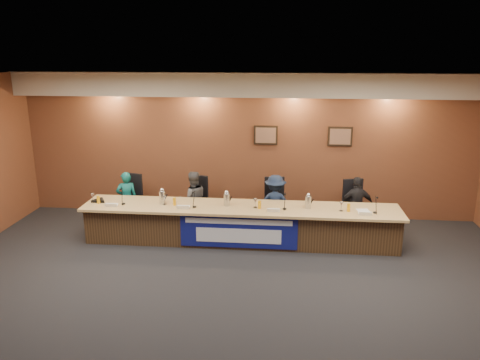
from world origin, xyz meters
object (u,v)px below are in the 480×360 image
at_px(panelist_b, 193,200).
at_px(carafe_left, 162,198).
at_px(office_chair_b, 194,205).
at_px(speakerphone, 99,200).
at_px(office_chair_c, 275,207).
at_px(office_chair_a, 129,202).
at_px(carafe_mid, 227,200).
at_px(panelist_c, 275,203).
at_px(panelist_d, 357,206).
at_px(panelist_a, 127,199).
at_px(office_chair_d, 355,210).
at_px(carafe_right, 308,202).
at_px(banner, 238,232).
at_px(dais_body, 241,225).

height_order(panelist_b, carafe_left, panelist_b).
height_order(office_chair_b, speakerphone, speakerphone).
xyz_separation_m(office_chair_c, speakerphone, (-3.46, -0.79, 0.30)).
xyz_separation_m(panelist_b, carafe_left, (-0.46, -0.70, 0.26)).
distance_m(office_chair_b, speakerphone, 1.94).
bearing_deg(office_chair_a, carafe_mid, -2.83).
bearing_deg(office_chair_b, panelist_c, 17.73).
xyz_separation_m(panelist_d, office_chair_c, (-1.65, 0.10, -0.12)).
height_order(panelist_a, office_chair_b, panelist_a).
bearing_deg(office_chair_d, office_chair_a, 166.37).
height_order(office_chair_d, carafe_mid, carafe_mid).
xyz_separation_m(panelist_a, carafe_right, (3.78, -0.69, 0.28)).
bearing_deg(carafe_mid, carafe_left, -179.01).
bearing_deg(office_chair_d, speakerphone, 175.13).
height_order(office_chair_c, office_chair_d, same).
xyz_separation_m(office_chair_a, office_chair_c, (3.14, 0.00, 0.00)).
bearing_deg(panelist_c, carafe_right, 133.60).
relative_size(carafe_left, carafe_mid, 1.07).
relative_size(panelist_a, office_chair_b, 2.47).
relative_size(office_chair_a, office_chair_c, 1.00).
bearing_deg(panelist_b, carafe_mid, 119.24).
xyz_separation_m(panelist_d, carafe_right, (-1.02, -0.69, 0.27)).
bearing_deg(banner, carafe_mid, 124.04).
distance_m(office_chair_a, speakerphone, 0.90).
xyz_separation_m(office_chair_c, carafe_left, (-2.18, -0.80, 0.40)).
distance_m(office_chair_c, carafe_left, 2.35).
bearing_deg(dais_body, panelist_d, 15.91).
distance_m(banner, panelist_b, 1.53).
bearing_deg(panelist_d, panelist_b, -7.36).
xyz_separation_m(dais_body, carafe_mid, (-0.27, -0.02, 0.52)).
distance_m(office_chair_b, office_chair_d, 3.37).
bearing_deg(carafe_right, carafe_left, -179.79).
distance_m(panelist_b, panelist_d, 3.37).
height_order(dais_body, office_chair_c, dais_body).
bearing_deg(panelist_d, carafe_mid, 7.44).
distance_m(dais_body, carafe_right, 1.39).
relative_size(office_chair_a, carafe_right, 1.96).
distance_m(office_chair_b, carafe_mid, 1.18).
xyz_separation_m(carafe_mid, carafe_right, (1.55, -0.01, 0.00)).
bearing_deg(office_chair_d, dais_body, -175.44).
bearing_deg(office_chair_d, office_chair_c, 166.37).
bearing_deg(panelist_d, panelist_c, -7.36).
distance_m(banner, carafe_right, 1.43).
relative_size(panelist_b, office_chair_c, 2.57).
relative_size(dais_body, panelist_d, 4.98).
bearing_deg(carafe_mid, carafe_right, -0.43).
distance_m(office_chair_c, office_chair_d, 1.65).
xyz_separation_m(office_chair_a, carafe_mid, (2.23, -0.78, 0.39)).
relative_size(office_chair_d, carafe_left, 1.84).
xyz_separation_m(office_chair_c, carafe_mid, (-0.92, -0.78, 0.39)).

